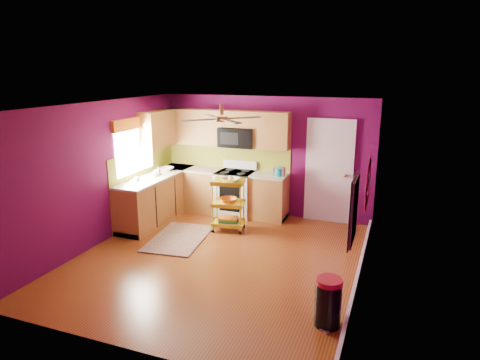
% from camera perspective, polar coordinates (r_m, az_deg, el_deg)
% --- Properties ---
extents(ground, '(5.00, 5.00, 0.00)m').
position_cam_1_polar(ground, '(7.16, -2.91, -10.47)').
color(ground, '#682E10').
rests_on(ground, ground).
extents(room_envelope, '(4.54, 5.04, 2.52)m').
position_cam_1_polar(room_envelope, '(6.62, -2.88, 2.40)').
color(room_envelope, '#570942').
rests_on(room_envelope, ground).
extents(lower_cabinets, '(2.81, 2.31, 0.94)m').
position_cam_1_polar(lower_cabinets, '(9.08, -6.14, -2.10)').
color(lower_cabinets, brown).
rests_on(lower_cabinets, ground).
extents(electric_range, '(0.76, 0.66, 1.13)m').
position_cam_1_polar(electric_range, '(9.07, -0.64, -1.72)').
color(electric_range, white).
rests_on(electric_range, ground).
extents(upper_cabinetry, '(2.80, 2.30, 1.26)m').
position_cam_1_polar(upper_cabinetry, '(9.06, -4.77, 6.74)').
color(upper_cabinetry, brown).
rests_on(upper_cabinetry, ground).
extents(left_window, '(0.08, 1.35, 1.08)m').
position_cam_1_polar(left_window, '(8.60, -13.92, 5.51)').
color(left_window, white).
rests_on(left_window, ground).
extents(panel_door, '(0.95, 0.11, 2.15)m').
position_cam_1_polar(panel_door, '(8.72, 11.78, 0.99)').
color(panel_door, white).
rests_on(panel_door, ground).
extents(right_wall_art, '(0.04, 2.74, 1.04)m').
position_cam_1_polar(right_wall_art, '(5.82, 16.01, -1.79)').
color(right_wall_art, black).
rests_on(right_wall_art, ground).
extents(ceiling_fan, '(1.01, 1.01, 0.26)m').
position_cam_1_polar(ceiling_fan, '(6.71, -2.47, 8.26)').
color(ceiling_fan, '#BF8C3F').
rests_on(ceiling_fan, ground).
extents(shag_rug, '(1.09, 1.59, 0.02)m').
position_cam_1_polar(shag_rug, '(8.01, -8.14, -7.68)').
color(shag_rug, black).
rests_on(shag_rug, ground).
extents(rolling_cart, '(0.67, 0.54, 1.08)m').
position_cam_1_polar(rolling_cart, '(8.17, -1.51, -3.03)').
color(rolling_cart, yellow).
rests_on(rolling_cart, ground).
extents(trash_can, '(0.41, 0.41, 0.61)m').
position_cam_1_polar(trash_can, '(5.45, 11.65, -15.67)').
color(trash_can, black).
rests_on(trash_can, ground).
extents(teal_kettle, '(0.18, 0.18, 0.21)m').
position_cam_1_polar(teal_kettle, '(8.63, 5.22, 1.09)').
color(teal_kettle, teal).
rests_on(teal_kettle, lower_cabinets).
extents(toaster, '(0.22, 0.15, 0.18)m').
position_cam_1_polar(toaster, '(8.65, 5.26, 1.16)').
color(toaster, beige).
rests_on(toaster, lower_cabinets).
extents(soap_bottle_a, '(0.08, 0.08, 0.17)m').
position_cam_1_polar(soap_bottle_a, '(8.85, -10.88, 1.24)').
color(soap_bottle_a, '#EA3F72').
rests_on(soap_bottle_a, lower_cabinets).
extents(soap_bottle_b, '(0.12, 0.12, 0.15)m').
position_cam_1_polar(soap_bottle_b, '(8.72, -11.24, 0.96)').
color(soap_bottle_b, white).
rests_on(soap_bottle_b, lower_cabinets).
extents(counter_dish, '(0.28, 0.28, 0.07)m').
position_cam_1_polar(counter_dish, '(9.20, -9.73, 1.47)').
color(counter_dish, white).
rests_on(counter_dish, lower_cabinets).
extents(counter_cup, '(0.11, 0.11, 0.09)m').
position_cam_1_polar(counter_cup, '(8.43, -13.58, 0.13)').
color(counter_cup, white).
rests_on(counter_cup, lower_cabinets).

